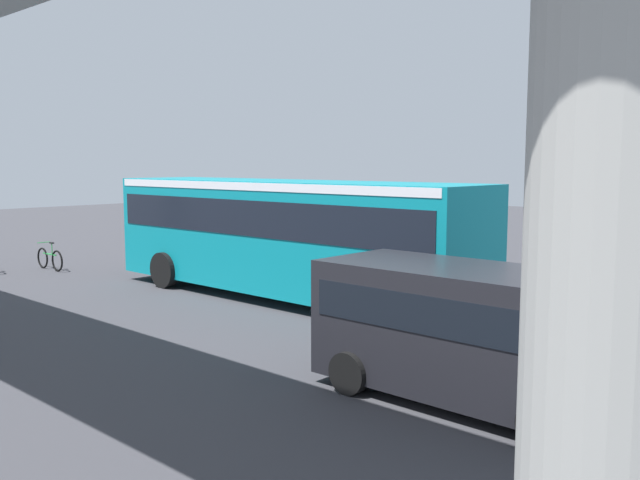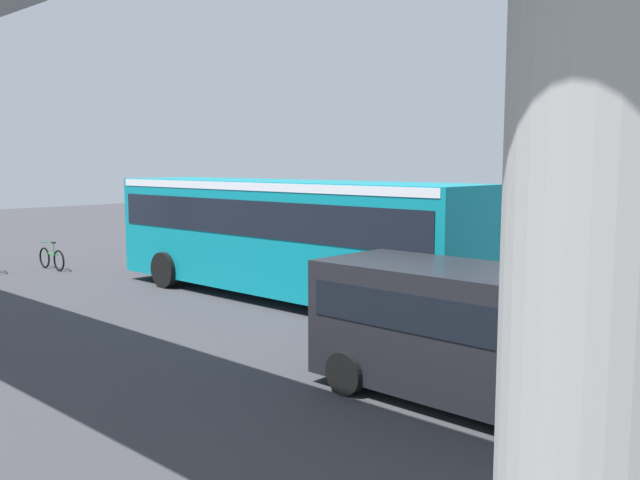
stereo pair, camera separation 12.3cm
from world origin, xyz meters
name	(u,v)px [view 1 (the left image)]	position (x,y,z in m)	size (l,w,h in m)	color
ground	(258,290)	(0.00, 0.00, 0.00)	(80.00, 80.00, 0.00)	#38383D
city_bus	(284,228)	(-1.36, 0.27, 1.88)	(11.54, 2.85, 3.15)	#0C8493
parked_van	(472,326)	(-9.04, 3.92, 1.18)	(4.80, 2.17, 2.05)	black
bicycle_green	(50,259)	(7.96, 2.25, 0.37)	(1.77, 0.44, 0.96)	black
pedestrian	(328,244)	(0.97, -4.14, 0.89)	(0.38, 0.38, 1.79)	#2D2D38
lane_dash_leftmost	(487,308)	(-6.00, -2.29, 0.00)	(2.00, 0.20, 0.01)	silver
lane_dash_left	(362,288)	(-2.00, -2.29, 0.00)	(2.00, 0.20, 0.01)	silver
lane_dash_centre	(268,273)	(2.00, -2.29, 0.00)	(2.00, 0.20, 0.01)	silver
lane_dash_right	(194,261)	(6.00, -2.29, 0.00)	(2.00, 0.20, 0.01)	silver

